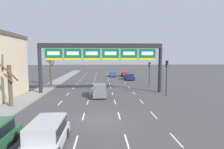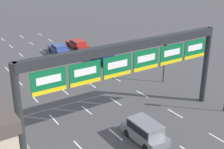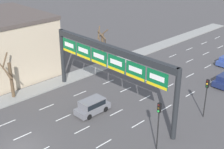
{
  "view_description": "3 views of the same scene",
  "coord_description": "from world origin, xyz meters",
  "px_view_note": "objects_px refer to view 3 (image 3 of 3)",
  "views": [
    {
      "loc": [
        0.03,
        -14.8,
        5.47
      ],
      "look_at": [
        1.61,
        11.25,
        2.85
      ],
      "focal_mm": 28.0,
      "sensor_mm": 36.0,
      "label": 1
    },
    {
      "loc": [
        -13.72,
        -7.29,
        14.01
      ],
      "look_at": [
        -1.39,
        11.95,
        4.92
      ],
      "focal_mm": 50.0,
      "sensor_mm": 36.0,
      "label": 2
    },
    {
      "loc": [
        23.33,
        -10.73,
        18.22
      ],
      "look_at": [
        1.02,
        10.92,
        4.56
      ],
      "focal_mm": 50.0,
      "sensor_mm": 36.0,
      "label": 3
    }
  ],
  "objects_px": {
    "suv_grey": "(92,106)",
    "tree_bare_second": "(102,46)",
    "traffic_light_near_gantry": "(207,91)",
    "traffic_light_mid_block": "(159,118)",
    "tree_bare_closest": "(10,78)",
    "sign_gantry": "(109,59)"
  },
  "relations": [
    {
      "from": "tree_bare_closest",
      "to": "sign_gantry",
      "type": "bearing_deg",
      "value": 36.16
    },
    {
      "from": "tree_bare_closest",
      "to": "tree_bare_second",
      "type": "xyz_separation_m",
      "value": [
        0.08,
        15.0,
        0.51
      ]
    },
    {
      "from": "tree_bare_closest",
      "to": "suv_grey",
      "type": "bearing_deg",
      "value": 26.07
    },
    {
      "from": "traffic_light_near_gantry",
      "to": "sign_gantry",
      "type": "bearing_deg",
      "value": -147.22
    },
    {
      "from": "traffic_light_mid_block",
      "to": "tree_bare_second",
      "type": "bearing_deg",
      "value": 150.97
    },
    {
      "from": "sign_gantry",
      "to": "suv_grey",
      "type": "distance_m",
      "value": 5.56
    },
    {
      "from": "tree_bare_closest",
      "to": "tree_bare_second",
      "type": "distance_m",
      "value": 15.01
    },
    {
      "from": "tree_bare_closest",
      "to": "tree_bare_second",
      "type": "relative_size",
      "value": 0.92
    },
    {
      "from": "suv_grey",
      "to": "tree_bare_second",
      "type": "bearing_deg",
      "value": 132.79
    },
    {
      "from": "traffic_light_near_gantry",
      "to": "tree_bare_closest",
      "type": "distance_m",
      "value": 22.85
    },
    {
      "from": "suv_grey",
      "to": "traffic_light_mid_block",
      "type": "xyz_separation_m",
      "value": [
        9.3,
        -0.16,
        2.6
      ]
    },
    {
      "from": "traffic_light_near_gantry",
      "to": "traffic_light_mid_block",
      "type": "distance_m",
      "value": 8.42
    },
    {
      "from": "tree_bare_second",
      "to": "tree_bare_closest",
      "type": "bearing_deg",
      "value": -90.3
    },
    {
      "from": "suv_grey",
      "to": "tree_bare_closest",
      "type": "bearing_deg",
      "value": -153.93
    },
    {
      "from": "traffic_light_near_gantry",
      "to": "tree_bare_closest",
      "type": "relative_size",
      "value": 0.81
    },
    {
      "from": "traffic_light_near_gantry",
      "to": "traffic_light_mid_block",
      "type": "relative_size",
      "value": 0.91
    },
    {
      "from": "sign_gantry",
      "to": "tree_bare_second",
      "type": "xyz_separation_m",
      "value": [
        -9.74,
        7.83,
        -2.68
      ]
    },
    {
      "from": "tree_bare_second",
      "to": "suv_grey",
      "type": "bearing_deg",
      "value": -47.21
    },
    {
      "from": "sign_gantry",
      "to": "traffic_light_mid_block",
      "type": "bearing_deg",
      "value": -16.11
    },
    {
      "from": "sign_gantry",
      "to": "tree_bare_second",
      "type": "distance_m",
      "value": 12.78
    },
    {
      "from": "traffic_light_near_gantry",
      "to": "traffic_light_mid_block",
      "type": "bearing_deg",
      "value": -89.29
    },
    {
      "from": "tree_bare_closest",
      "to": "traffic_light_near_gantry",
      "type": "bearing_deg",
      "value": 34.58
    }
  ]
}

